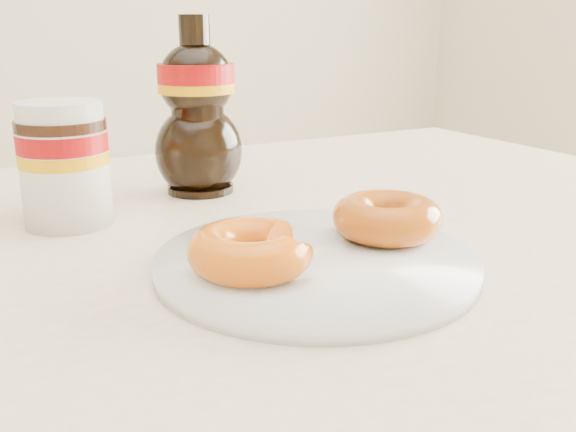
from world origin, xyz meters
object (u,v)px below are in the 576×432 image
dining_table (185,326)px  nutella_jar (64,159)px  plate (316,262)px  donut_bitten (251,250)px  syrup_bottle (197,106)px  donut_whole (387,217)px  dark_jar (44,178)px

dining_table → nutella_jar: size_ratio=10.93×
plate → donut_bitten: (-0.06, -0.01, 0.02)m
dining_table → syrup_bottle: 0.28m
nutella_jar → plate: bearing=-56.1°
donut_bitten → nutella_jar: (-0.10, 0.25, 0.04)m
dining_table → donut_bitten: 0.17m
dining_table → syrup_bottle: bearing=63.7°
donut_bitten → donut_whole: (0.15, 0.02, 0.00)m
nutella_jar → dark_jar: nutella_jar is taller
donut_bitten → donut_whole: 0.15m
dining_table → donut_whole: (0.17, -0.10, 0.11)m
dining_table → donut_bitten: size_ratio=14.01×
dining_table → donut_whole: 0.22m
dining_table → donut_bitten: (0.02, -0.12, 0.11)m
syrup_bottle → donut_whole: bearing=-75.5°
donut_whole → nutella_jar: bearing=137.3°
plate → nutella_jar: size_ratio=2.15×
donut_bitten → dark_jar: dark_jar is taller
dining_table → plate: plate is taller
donut_whole → syrup_bottle: (-0.07, 0.29, 0.07)m
dining_table → plate: bearing=-54.0°
donut_bitten → nutella_jar: nutella_jar is taller
plate → donut_whole: 0.09m
dark_jar → donut_whole: bearing=-47.3°
plate → donut_whole: donut_whole is taller
nutella_jar → syrup_bottle: syrup_bottle is taller
donut_whole → nutella_jar: 0.33m
syrup_bottle → donut_bitten: bearing=-103.7°
dining_table → plate: (0.08, -0.11, 0.09)m
donut_bitten → dark_jar: bearing=87.7°
plate → syrup_bottle: size_ratio=1.29×
nutella_jar → dining_table: bearing=-58.1°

